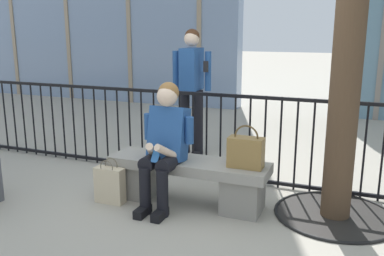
% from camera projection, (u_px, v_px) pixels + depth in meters
% --- Properties ---
extents(ground_plane, '(60.00, 60.00, 0.00)m').
position_uv_depth(ground_plane, '(188.00, 203.00, 4.22)').
color(ground_plane, '#A8A091').
extents(stone_bench, '(1.60, 0.44, 0.45)m').
position_uv_depth(stone_bench, '(188.00, 177.00, 4.16)').
color(stone_bench, gray).
rests_on(stone_bench, ground).
extents(seated_person_with_phone, '(0.52, 0.66, 1.21)m').
position_uv_depth(seated_person_with_phone, '(165.00, 141.00, 4.02)').
color(seated_person_with_phone, black).
rests_on(seated_person_with_phone, ground).
extents(handbag_on_bench, '(0.33, 0.16, 0.40)m').
position_uv_depth(handbag_on_bench, '(246.00, 152.00, 3.86)').
color(handbag_on_bench, olive).
rests_on(handbag_on_bench, stone_bench).
extents(shopping_bag, '(0.30, 0.12, 0.46)m').
position_uv_depth(shopping_bag, '(110.00, 185.00, 4.18)').
color(shopping_bag, beige).
rests_on(shopping_bag, ground).
extents(bystander_at_railing, '(0.55, 0.38, 1.71)m').
position_uv_depth(bystander_at_railing, '(192.00, 82.00, 5.67)').
color(bystander_at_railing, black).
rests_on(bystander_at_railing, ground).
extents(plaza_railing, '(7.61, 0.04, 1.01)m').
position_uv_depth(plaza_railing, '(213.00, 136.00, 4.78)').
color(plaza_railing, black).
rests_on(plaza_railing, ground).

